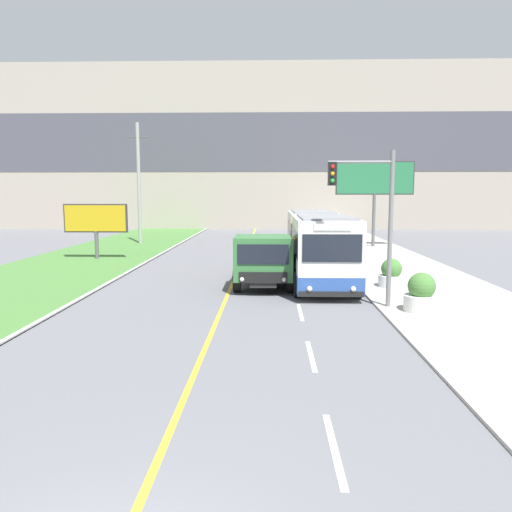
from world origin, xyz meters
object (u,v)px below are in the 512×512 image
(utility_pole_far, at_px, (139,183))
(billboard_large, at_px, (375,181))
(billboard_small, at_px, (96,220))
(dump_truck, at_px, (264,260))
(city_bus, at_px, (317,245))
(planter_round_near, at_px, (421,294))
(traffic_light_mast, at_px, (372,209))
(planter_round_second, at_px, (391,274))

(utility_pole_far, height_order, billboard_large, utility_pole_far)
(billboard_small, bearing_deg, dump_truck, -40.81)
(city_bus, distance_m, planter_round_near, 7.65)
(planter_round_near, bearing_deg, traffic_light_mast, 155.66)
(traffic_light_mast, bearing_deg, billboard_large, 78.17)
(billboard_large, height_order, billboard_small, billboard_large)
(city_bus, distance_m, utility_pole_far, 20.95)
(billboard_small, bearing_deg, planter_round_second, -29.94)
(utility_pole_far, bearing_deg, traffic_light_mast, -58.06)
(city_bus, bearing_deg, traffic_light_mast, -78.69)
(traffic_light_mast, bearing_deg, utility_pole_far, 121.94)
(city_bus, distance_m, planter_round_second, 3.98)
(dump_truck, distance_m, planter_round_near, 7.16)
(utility_pole_far, xyz_separation_m, traffic_light_mast, (14.06, -22.55, -1.32))
(traffic_light_mast, relative_size, billboard_large, 0.86)
(dump_truck, xyz_separation_m, traffic_light_mast, (3.79, -3.94, 2.35))
(planter_round_near, bearing_deg, billboard_small, 139.18)
(billboard_large, bearing_deg, planter_round_second, -98.83)
(dump_truck, height_order, planter_round_near, dump_truck)
(city_bus, xyz_separation_m, planter_round_second, (2.94, -2.49, -0.98))
(utility_pole_far, relative_size, traffic_light_mast, 1.74)
(dump_truck, relative_size, utility_pole_far, 0.66)
(billboard_large, bearing_deg, traffic_light_mast, -101.83)
(planter_round_near, bearing_deg, city_bus, 112.23)
(billboard_small, distance_m, planter_round_second, 18.53)
(billboard_large, xyz_separation_m, planter_round_second, (-2.56, -16.46, -4.35))
(traffic_light_mast, bearing_deg, billboard_small, 137.69)
(planter_round_near, bearing_deg, utility_pole_far, 123.95)
(planter_round_second, bearing_deg, billboard_large, 81.17)
(billboard_large, bearing_deg, city_bus, -111.50)
(city_bus, xyz_separation_m, billboard_small, (-13.03, 6.71, 0.84))
(traffic_light_mast, height_order, planter_round_second, traffic_light_mast)
(billboard_small, bearing_deg, utility_pole_far, 88.63)
(traffic_light_mast, xyz_separation_m, billboard_small, (-14.29, 13.01, -1.11))
(utility_pole_far, distance_m, planter_round_second, 24.85)
(dump_truck, bearing_deg, planter_round_near, -40.84)
(dump_truck, bearing_deg, planter_round_second, -1.42)
(dump_truck, distance_m, utility_pole_far, 21.58)
(traffic_light_mast, height_order, billboard_large, billboard_large)
(utility_pole_far, distance_m, planter_round_near, 28.38)
(planter_round_near, bearing_deg, billboard_large, 82.85)
(dump_truck, bearing_deg, traffic_light_mast, -46.12)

